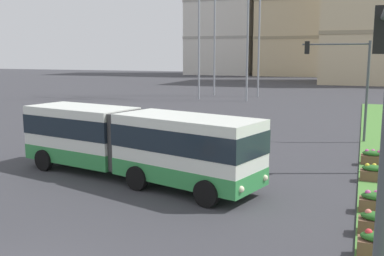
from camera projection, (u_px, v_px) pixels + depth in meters
articulated_bus at (134, 142)px, 19.34m from camera, size 12.02×5.14×3.00m
car_grey_wagon at (155, 122)px, 30.93m from camera, size 4.47×2.18×1.58m
flower_planter_1 at (379, 244)px, 11.82m from camera, size 1.10×0.56×0.74m
flower_planter_2 at (378, 223)px, 13.33m from camera, size 1.10×0.56×0.74m
flower_planter_3 at (376, 202)px, 15.23m from camera, size 1.10×0.56×0.74m
flower_planter_4 at (374, 173)px, 19.00m from camera, size 1.10×0.56×0.74m
flower_planter_5 at (373, 157)px, 21.86m from camera, size 1.10×0.56×0.74m
traffic_light_far_right at (346, 73)px, 27.47m from camera, size 4.07×0.28×6.26m
traffic_light_near_right at (382, 148)px, 5.33m from camera, size 0.28×4.47×6.23m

